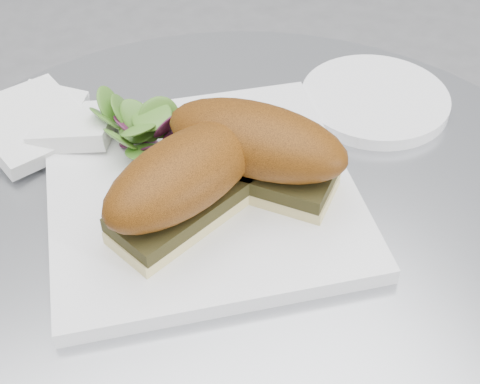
% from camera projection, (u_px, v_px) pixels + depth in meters
% --- Properties ---
extents(table, '(0.70, 0.70, 0.73)m').
position_uv_depth(table, '(244.00, 380.00, 0.76)').
color(table, '#A4A5AB').
rests_on(table, ground).
extents(plate, '(0.33, 0.33, 0.02)m').
position_uv_depth(plate, '(201.00, 191.00, 0.62)').
color(plate, white).
rests_on(plate, table).
extents(sandwich_left, '(0.18, 0.13, 0.08)m').
position_uv_depth(sandwich_left, '(184.00, 182.00, 0.55)').
color(sandwich_left, '#CBBB7F').
rests_on(sandwich_left, plate).
extents(sandwich_right, '(0.17, 0.17, 0.08)m').
position_uv_depth(sandwich_right, '(256.00, 148.00, 0.59)').
color(sandwich_right, '#CBBB7F').
rests_on(sandwich_right, plate).
extents(salad, '(0.11, 0.11, 0.05)m').
position_uv_depth(salad, '(152.00, 127.00, 0.64)').
color(salad, '#4A802A').
rests_on(salad, plate).
extents(napkin, '(0.13, 0.13, 0.02)m').
position_uv_depth(napkin, '(56.00, 134.00, 0.68)').
color(napkin, white).
rests_on(napkin, table).
extents(saucer, '(0.16, 0.16, 0.01)m').
position_uv_depth(saucer, '(375.00, 99.00, 0.73)').
color(saucer, white).
rests_on(saucer, table).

